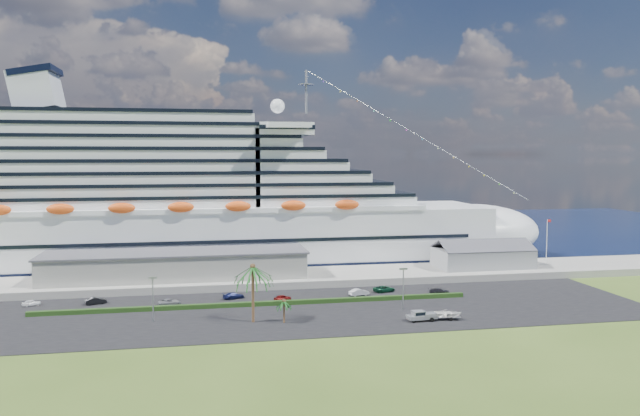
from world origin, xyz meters
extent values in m
plane|color=#3B521B|center=(0.00, 0.00, 0.00)|extent=(420.00, 420.00, 0.00)
cube|color=black|center=(0.00, 11.00, 0.06)|extent=(140.00, 38.00, 0.12)
cube|color=gray|center=(0.00, 40.00, 0.90)|extent=(240.00, 20.00, 1.80)
cube|color=black|center=(0.00, 130.00, 0.01)|extent=(420.00, 160.00, 0.02)
cube|color=silver|center=(-20.00, 64.00, 8.00)|extent=(160.00, 30.00, 16.00)
ellipsoid|color=silver|center=(60.00, 64.00, 8.00)|extent=(40.00, 30.00, 16.00)
cube|color=black|center=(-20.00, 64.00, 1.20)|extent=(164.00, 30.60, 2.40)
cube|color=silver|center=(-32.00, 64.00, 29.60)|extent=(128.00, 26.00, 24.80)
cube|color=silver|center=(2.80, 64.00, 37.40)|extent=(14.00, 38.00, 3.20)
cube|color=silver|center=(-60.00, 64.00, 47.00)|extent=(11.58, 14.00, 11.58)
cylinder|color=gray|center=(10.00, 64.00, 48.00)|extent=(0.70, 0.70, 12.00)
ellipsoid|color=#EA5016|center=(-24.00, 48.20, 17.80)|extent=(90.00, 2.40, 2.60)
ellipsoid|color=#EA5016|center=(-24.00, 79.80, 17.80)|extent=(90.00, 2.40, 2.60)
cube|color=black|center=(-20.00, 64.00, 8.80)|extent=(144.00, 30.40, 0.90)
cube|color=gray|center=(-25.00, 40.00, 4.80)|extent=(60.00, 14.00, 6.00)
cube|color=#4C4C54|center=(-25.00, 40.00, 7.90)|extent=(61.00, 15.00, 0.40)
cube|color=gray|center=(52.00, 40.00, 4.20)|extent=(24.00, 12.00, 4.80)
cube|color=#4C4C54|center=(52.00, 37.00, 7.80)|extent=(24.00, 6.31, 2.74)
cube|color=#4C4C54|center=(52.00, 43.00, 7.80)|extent=(24.00, 6.31, 2.74)
cylinder|color=silver|center=(70.00, 40.00, 7.80)|extent=(0.16, 0.16, 12.00)
cube|color=red|center=(70.50, 40.00, 13.40)|extent=(1.00, 0.04, 0.70)
cube|color=black|center=(-8.00, 16.00, 0.57)|extent=(88.00, 1.10, 0.90)
cylinder|color=gray|center=(-28.00, 8.00, 4.12)|extent=(0.24, 0.24, 8.00)
cube|color=gray|center=(-28.00, 8.00, 8.22)|extent=(1.60, 0.35, 0.35)
cylinder|color=gray|center=(20.00, 8.00, 4.12)|extent=(0.24, 0.24, 8.00)
cube|color=gray|center=(20.00, 8.00, 8.22)|extent=(1.60, 0.35, 0.35)
cylinder|color=#47301E|center=(-10.00, 4.00, 5.25)|extent=(0.54, 0.54, 10.50)
sphere|color=#47301E|center=(-10.00, 4.00, 10.50)|extent=(0.98, 0.98, 0.98)
cylinder|color=#47301E|center=(-4.50, 2.50, 2.10)|extent=(0.35, 0.35, 4.20)
sphere|color=#47301E|center=(-4.50, 2.50, 4.20)|extent=(0.73, 0.73, 0.73)
imported|color=white|center=(-53.21, 24.78, 0.73)|extent=(3.86, 2.72, 1.22)
imported|color=black|center=(-40.66, 23.83, 0.82)|extent=(4.48, 2.92, 1.40)
imported|color=gray|center=(-25.72, 20.12, 0.74)|extent=(4.83, 3.01, 1.24)
imported|color=#141B47|center=(-12.59, 23.38, 0.79)|extent=(4.99, 3.30, 1.34)
imported|color=#610D0D|center=(-2.57, 19.53, 0.76)|extent=(4.04, 2.88, 1.28)
imported|color=silver|center=(14.39, 21.29, 0.85)|extent=(4.69, 2.72, 1.46)
imported|color=#0E3B25|center=(20.85, 23.75, 0.82)|extent=(5.45, 3.54, 1.40)
imported|color=black|center=(32.12, 19.32, 0.77)|extent=(4.71, 2.42, 1.31)
cylinder|color=black|center=(18.74, -2.01, 0.52)|extent=(0.82, 0.35, 0.80)
cylinder|color=black|center=(18.74, -0.11, 0.52)|extent=(0.82, 0.35, 0.80)
cylinder|color=black|center=(22.25, -2.01, 0.52)|extent=(0.82, 0.35, 0.80)
cylinder|color=black|center=(22.25, -0.11, 0.52)|extent=(0.82, 0.35, 0.80)
cube|color=#A4A7AB|center=(20.64, -1.06, 0.87)|extent=(5.57, 2.49, 0.70)
cube|color=#A4A7AB|center=(22.10, -1.06, 1.27)|extent=(2.57, 2.17, 0.55)
cube|color=#A4A7AB|center=(19.94, -1.06, 1.57)|extent=(2.37, 2.10, 0.95)
cube|color=black|center=(19.94, -1.06, 1.67)|extent=(2.17, 2.13, 0.55)
cube|color=#A4A7AB|center=(18.34, -1.06, 1.07)|extent=(1.07, 1.98, 0.35)
cube|color=gray|center=(25.51, -1.10, 0.71)|extent=(5.11, 2.54, 0.13)
cylinder|color=gray|center=(23.28, -1.10, 0.71)|extent=(2.33, 0.45, 0.09)
cylinder|color=black|center=(25.93, -2.06, 0.46)|extent=(0.71, 0.34, 0.68)
cylinder|color=black|center=(25.93, -0.14, 0.46)|extent=(0.71, 0.34, 0.68)
imported|color=white|center=(25.51, -1.10, 1.33)|extent=(5.92, 4.64, 1.12)
camera|label=1|loc=(-18.91, -108.18, 30.74)|focal=35.00mm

